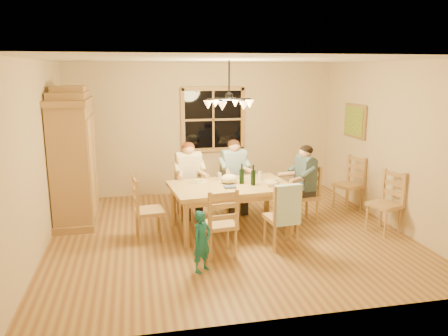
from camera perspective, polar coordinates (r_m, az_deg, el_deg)
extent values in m
plane|color=brown|center=(7.05, 0.62, -8.56)|extent=(5.50, 5.50, 0.00)
cube|color=white|center=(6.57, 0.68, 13.97)|extent=(5.50, 5.00, 0.02)
cube|color=beige|center=(9.11, -2.70, 5.08)|extent=(5.50, 0.02, 2.70)
cube|color=beige|center=(6.67, -23.12, 1.26)|extent=(0.02, 5.00, 2.70)
cube|color=beige|center=(7.73, 21.01, 2.89)|extent=(0.02, 5.00, 2.70)
cube|color=black|center=(9.10, -1.44, 6.35)|extent=(1.20, 0.03, 1.20)
cube|color=#9F7946|center=(9.08, -1.42, 6.34)|extent=(1.30, 0.06, 1.30)
cube|color=#9B6D43|center=(8.71, 16.76, 5.87)|extent=(0.04, 0.78, 0.64)
cube|color=#1E6B2D|center=(8.70, 16.58, 5.87)|extent=(0.02, 0.68, 0.54)
cylinder|color=black|center=(6.57, 0.67, 11.65)|extent=(0.02, 0.02, 0.53)
sphere|color=black|center=(6.58, 0.67, 9.35)|extent=(0.12, 0.12, 0.12)
cylinder|color=black|center=(6.62, 2.04, 9.01)|extent=(0.34, 0.02, 0.02)
cone|color=#FFB259|center=(6.66, 3.38, 8.33)|extent=(0.13, 0.13, 0.12)
cylinder|color=black|center=(6.73, 1.08, 9.08)|extent=(0.19, 0.31, 0.02)
cone|color=#FFB259|center=(6.89, 1.48, 8.49)|extent=(0.13, 0.13, 0.12)
cylinder|color=black|center=(6.70, -0.27, 9.07)|extent=(0.19, 0.31, 0.02)
cone|color=#FFB259|center=(6.83, -1.16, 8.46)|extent=(0.13, 0.13, 0.12)
cylinder|color=black|center=(6.55, -0.72, 8.98)|extent=(0.34, 0.02, 0.02)
cone|color=#FFB259|center=(6.53, -2.11, 8.26)|extent=(0.13, 0.13, 0.12)
cylinder|color=black|center=(6.43, 0.22, 8.91)|extent=(0.19, 0.31, 0.02)
cone|color=#FFB259|center=(6.28, -0.24, 8.09)|extent=(0.13, 0.13, 0.12)
cylinder|color=black|center=(6.46, 1.63, 8.93)|extent=(0.19, 0.31, 0.02)
cone|color=#FFB259|center=(6.35, 2.62, 8.13)|extent=(0.13, 0.13, 0.12)
cube|color=#9B6D43|center=(7.78, -19.00, 0.47)|extent=(0.60, 1.30, 2.00)
cube|color=#9B6D43|center=(7.64, -19.57, 8.19)|extent=(0.66, 1.40, 0.10)
cube|color=#9B6D43|center=(7.64, -19.63, 8.94)|extent=(0.58, 1.00, 0.12)
cube|color=#9B6D43|center=(7.63, -19.68, 9.68)|extent=(0.52, 0.55, 0.10)
cube|color=#9F7946|center=(7.43, -16.94, 0.05)|extent=(0.03, 0.55, 1.60)
cube|color=#9F7946|center=(8.07, -16.54, 1.06)|extent=(0.03, 0.55, 1.60)
cube|color=#9B6D43|center=(8.02, -18.52, -6.10)|extent=(0.66, 1.40, 0.12)
cube|color=tan|center=(6.98, 0.89, -2.45)|extent=(2.01, 1.36, 0.06)
cube|color=#9F7946|center=(7.01, 0.89, -3.08)|extent=(1.85, 1.20, 0.10)
cylinder|color=#9F7946|center=(6.44, -4.93, -7.37)|extent=(0.09, 0.09, 0.70)
cylinder|color=#9F7946|center=(6.99, 8.78, -5.84)|extent=(0.09, 0.09, 0.70)
cylinder|color=#9F7946|center=(7.33, -6.65, -4.91)|extent=(0.09, 0.09, 0.70)
cylinder|color=#9F7946|center=(7.81, 5.63, -3.75)|extent=(0.09, 0.09, 0.70)
cube|color=#9F7946|center=(7.76, -4.58, -3.08)|extent=(0.48, 0.47, 0.06)
cube|color=#9F7946|center=(7.69, -4.61, -1.14)|extent=(0.38, 0.09, 0.54)
cube|color=#9F7946|center=(7.99, 1.31, -2.58)|extent=(0.48, 0.47, 0.06)
cube|color=#9F7946|center=(7.92, 1.32, -0.70)|extent=(0.38, 0.09, 0.54)
cube|color=#9F7946|center=(6.12, -0.61, -7.42)|extent=(0.48, 0.47, 0.06)
cube|color=#9F7946|center=(6.03, -0.62, -5.01)|extent=(0.38, 0.09, 0.54)
cube|color=#9F7946|center=(6.45, 7.49, -6.46)|extent=(0.48, 0.47, 0.06)
cube|color=#9F7946|center=(6.37, 7.56, -4.17)|extent=(0.38, 0.09, 0.54)
cube|color=#9F7946|center=(6.77, -9.75, -5.60)|extent=(0.47, 0.48, 0.06)
cube|color=#9F7946|center=(6.69, -9.84, -3.40)|extent=(0.09, 0.38, 0.54)
cube|color=#9F7946|center=(7.57, 10.36, -3.65)|extent=(0.47, 0.48, 0.06)
cube|color=#9F7946|center=(7.50, 10.44, -1.67)|extent=(0.09, 0.38, 0.54)
cube|color=beige|center=(7.66, -4.63, -0.27)|extent=(0.42, 0.26, 0.52)
cube|color=#262328|center=(7.74, -4.59, -2.51)|extent=(0.42, 0.46, 0.14)
sphere|color=tan|center=(7.59, -4.68, 2.53)|extent=(0.21, 0.21, 0.21)
ellipsoid|color=#592614|center=(7.58, -4.68, 2.75)|extent=(0.22, 0.22, 0.17)
cube|color=#32698B|center=(7.90, 1.32, 0.15)|extent=(0.42, 0.26, 0.52)
cube|color=#262328|center=(7.97, 1.31, -2.03)|extent=(0.42, 0.46, 0.14)
sphere|color=tan|center=(7.82, 1.33, 2.87)|extent=(0.21, 0.21, 0.21)
ellipsoid|color=#381E11|center=(7.82, 1.33, 3.09)|extent=(0.22, 0.22, 0.17)
cube|color=#3C5160|center=(7.48, 10.47, -0.78)|extent=(0.26, 0.42, 0.52)
cube|color=#262328|center=(7.55, 10.38, -3.07)|extent=(0.46, 0.42, 0.14)
sphere|color=tan|center=(7.40, 10.59, 2.09)|extent=(0.21, 0.21, 0.21)
ellipsoid|color=black|center=(7.39, 10.60, 2.31)|extent=(0.22, 0.22, 0.17)
cube|color=#B2D9F1|center=(6.21, 8.31, -4.82)|extent=(0.39, 0.14, 0.58)
cylinder|color=black|center=(7.01, 2.33, -0.76)|extent=(0.08, 0.08, 0.33)
cylinder|color=black|center=(6.93, 3.84, -0.92)|extent=(0.08, 0.08, 0.33)
cylinder|color=white|center=(7.17, -3.42, -1.75)|extent=(0.26, 0.26, 0.02)
cylinder|color=white|center=(7.37, 2.49, -1.34)|extent=(0.26, 0.26, 0.02)
cylinder|color=white|center=(7.24, 6.34, -1.65)|extent=(0.26, 0.26, 0.02)
cylinder|color=silver|center=(7.19, -0.58, -1.17)|extent=(0.06, 0.06, 0.14)
cylinder|color=silver|center=(7.28, 4.72, -1.05)|extent=(0.06, 0.06, 0.14)
ellipsoid|color=tan|center=(6.88, 6.42, -2.04)|extent=(0.20, 0.20, 0.11)
cube|color=#495787|center=(6.80, 0.78, -2.48)|extent=(0.19, 0.16, 0.03)
ellipsoid|color=beige|center=(7.05, 0.68, -1.41)|extent=(0.28, 0.22, 0.15)
imported|color=#18636C|center=(5.68, -2.89, -9.55)|extent=(0.35, 0.34, 0.81)
cube|color=#9F7946|center=(7.43, 20.21, -4.56)|extent=(0.55, 0.56, 0.06)
cube|color=#9F7946|center=(7.36, 20.37, -2.55)|extent=(0.18, 0.37, 0.54)
cube|color=#9F7946|center=(8.46, 15.88, -2.21)|extent=(0.54, 0.55, 0.06)
cube|color=#9F7946|center=(8.39, 15.99, -0.43)|extent=(0.16, 0.38, 0.54)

